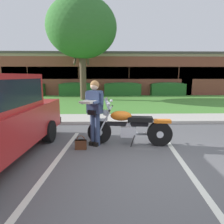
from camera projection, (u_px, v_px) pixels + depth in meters
ground_plane at (153, 166)px, 3.97m from camera, size 140.00×140.00×0.00m
curb_strip at (131, 122)px, 7.48m from camera, size 60.00×0.20×0.12m
concrete_walk at (129, 118)px, 8.32m from camera, size 60.00×1.50×0.08m
grass_lawn at (120, 102)px, 13.44m from camera, size 60.00×8.91×0.06m
stall_stripe_0 at (55, 163)px, 4.12m from camera, size 0.42×4.40×0.01m
stall_stripe_1 at (182, 162)px, 4.19m from camera, size 0.42×4.40×0.01m
motorcycle at (132, 127)px, 5.17m from camera, size 2.24×0.82×1.26m
rider_person at (94, 108)px, 5.03m from camera, size 0.59×0.67×1.70m
handbag at (81, 144)px, 4.88m from camera, size 0.28×0.13×0.36m
shade_tree at (82, 28)px, 13.82m from camera, size 4.97×4.97×7.26m
hedge_left at (30, 89)px, 17.44m from camera, size 2.53×0.90×1.24m
hedge_center_left at (77, 89)px, 17.55m from camera, size 2.99×0.90×1.24m
hedge_center_right at (122, 89)px, 17.65m from camera, size 3.28×0.90×1.24m
hedge_right at (168, 89)px, 17.76m from camera, size 3.08×0.90×1.24m
brick_building at (124, 74)px, 23.47m from camera, size 27.11×11.90×3.96m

